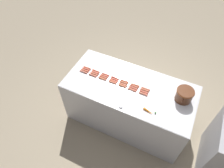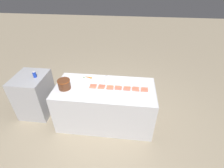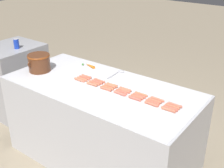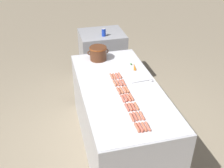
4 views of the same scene
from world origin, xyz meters
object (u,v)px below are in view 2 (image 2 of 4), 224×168
Objects in this scene: hot_dog_15 at (135,88)px; hot_dog_2 at (127,90)px; hot_dog_13 at (93,87)px; hot_dog_26 at (102,85)px; carrot at (88,77)px; soda_can at (34,74)px; hot_dog_22 at (136,87)px; hot_dog_25 at (110,86)px; hot_dog_10 at (118,88)px; hot_dog_23 at (127,87)px; hot_dog_12 at (101,87)px; hot_dog_18 at (110,87)px; hot_dog_3 at (118,89)px; hot_dog_4 at (110,89)px; serving_spoon at (106,77)px; hot_dog_17 at (119,87)px; hot_dog_9 at (127,89)px; hot_dog_14 at (144,89)px; hot_dog_5 at (101,88)px; hot_dog_16 at (127,88)px; back_cabinet at (35,95)px; bean_pot at (64,84)px; hot_dog_11 at (110,88)px; hot_dog_19 at (102,86)px; hot_dog_6 at (92,88)px; hot_dog_0 at (144,91)px; hot_dog_7 at (145,90)px; hot_dog_1 at (136,91)px; hot_dog_24 at (118,86)px; hot_dog_8 at (135,89)px; hot_dog_20 at (93,86)px.

hot_dog_2 is at bearing 112.54° from hot_dog_15.
hot_dog_13 is 0.18m from hot_dog_26.
soda_can is at bearing 99.22° from carrot.
hot_dog_22 and hot_dog_25 have the same top height.
hot_dog_23 is at bearing -69.31° from hot_dog_10.
hot_dog_12 is 0.17m from hot_dog_18.
hot_dog_3 is 0.75× the size of carrot.
serving_spoon is at bearing 18.74° from hot_dog_4.
hot_dog_3 is at bearing -179.82° from hot_dog_17.
hot_dog_3 is 1.00× the size of hot_dog_23.
hot_dog_22 is 0.50× the size of serving_spoon.
hot_dog_14 is (0.03, -0.33, 0.00)m from hot_dog_9.
hot_dog_23 is (0.10, -0.50, 0.00)m from hot_dog_5.
hot_dog_16 is (0.07, -0.50, 0.00)m from hot_dog_5.
hot_dog_18 is at bearing -83.17° from hot_dog_13.
hot_dog_15 is (-0.11, -2.19, 0.44)m from back_cabinet.
hot_dog_3 is at bearing -89.18° from hot_dog_4.
bean_pot is (-0.06, 1.02, 0.09)m from hot_dog_3.
hot_dog_13 is (0.00, 0.33, 0.00)m from hot_dog_11.
bean_pot is (-0.13, 0.69, 0.09)m from hot_dog_19.
hot_dog_9 is at bearing -96.29° from hot_dog_18.
hot_dog_12 is (0.03, 0.33, 0.00)m from hot_dog_3.
hot_dog_16 is at bearing -179.71° from hot_dog_23.
hot_dog_6 is at bearing 106.76° from hot_dog_25.
hot_dog_18 is 1.00× the size of hot_dog_26.
hot_dog_12 is 0.50m from hot_dog_23.
hot_dog_0 is 2.22m from soda_can.
hot_dog_10 is 0.50× the size of serving_spoon.
hot_dog_3 and hot_dog_23 have the same top height.
hot_dog_22 and hot_dog_26 have the same top height.
hot_dog_22 is (0.11, -0.66, 0.00)m from hot_dog_5.
hot_dog_4 is 1.00× the size of hot_dog_16.
hot_dog_11 is 0.33m from hot_dog_13.
hot_dog_3 is 0.16m from hot_dog_11.
hot_dog_10 is at bearing 101.58° from hot_dog_22.
hot_dog_7 is 0.75× the size of carrot.
hot_dog_0 and hot_dog_11 have the same top height.
hot_dog_24 is at bearing 73.37° from hot_dog_1.
hot_dog_3 is 1.00× the size of hot_dog_24.
hot_dog_13 and hot_dog_15 have the same top height.
hot_dog_5 is 0.18m from hot_dog_18.
hot_dog_0 and hot_dog_23 have the same top height.
hot_dog_8 is at bearing -89.86° from hot_dog_13.
hot_dog_12 is (-0.00, 0.32, 0.00)m from hot_dog_10.
hot_dog_18 is 1.08× the size of soda_can.
carrot is (0.25, 0.51, 0.00)m from hot_dog_25.
hot_dog_26 is 1.40m from soda_can.
hot_dog_8 is 1.00× the size of hot_dog_12.
hot_dog_7 is at bearing -95.90° from hot_dog_25.
hot_dog_5 and hot_dog_20 have the same top height.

